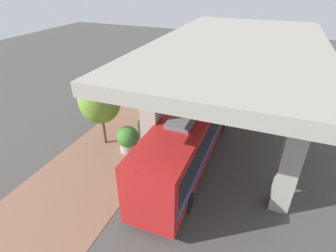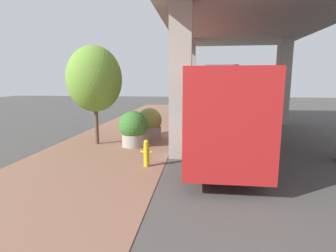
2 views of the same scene
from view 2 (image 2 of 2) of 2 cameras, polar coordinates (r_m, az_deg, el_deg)
ground_plane at (r=16.28m, az=2.10°, el=-1.75°), size 80.00×80.00×0.00m
sidewalk_strip at (r=16.78m, az=-8.16°, el=-1.46°), size 6.00×40.00×0.02m
overpass at (r=16.38m, az=17.19°, el=19.27°), size 9.40×17.72×6.97m
bus at (r=13.33m, az=10.37°, el=4.65°), size 2.66×12.79×3.86m
fire_hydrant at (r=10.02m, az=-4.72°, el=-5.92°), size 0.44×0.21×1.06m
planter_front at (r=13.14m, az=-7.57°, el=-0.55°), size 1.45×1.45×1.80m
planter_middle at (r=14.88m, az=-3.99°, el=0.46°), size 1.37×1.37×1.76m
street_tree_near at (r=13.77m, az=-15.72°, el=9.80°), size 2.73×2.73×4.99m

